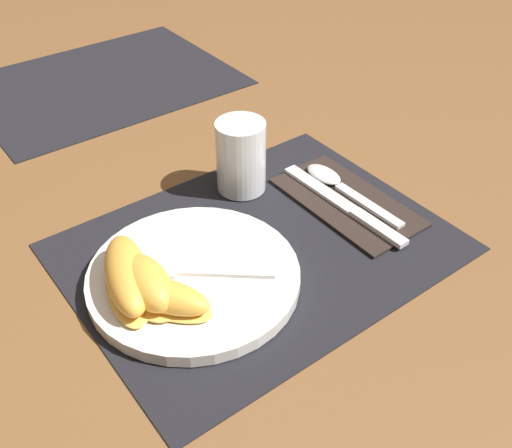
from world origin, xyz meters
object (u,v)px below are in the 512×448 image
juice_glass (241,160)px  fork (183,270)px  citrus_wedge_2 (164,297)px  plate (194,277)px  spoon (335,182)px  knife (345,205)px  citrus_wedge_1 (147,284)px  citrus_wedge_0 (127,276)px

juice_glass → fork: (-0.17, -0.12, -0.03)m
citrus_wedge_2 → fork: bearing=37.8°
plate → fork: size_ratio=1.60×
spoon → citrus_wedge_2: size_ratio=1.51×
spoon → plate: bearing=-170.6°
knife → plate: bearing=179.2°
plate → fork: fork is taller
spoon → fork: fork is taller
knife → fork: fork is taller
spoon → fork: size_ratio=1.15×
spoon → citrus_wedge_2: (-0.32, -0.07, 0.02)m
juice_glass → fork: 0.20m
juice_glass → citrus_wedge_2: bearing=-144.5°
fork → plate: bearing=-36.7°
spoon → citrus_wedge_2: citrus_wedge_2 is taller
spoon → citrus_wedge_1: size_ratio=1.78×
citrus_wedge_1 → knife: bearing=0.0°
citrus_wedge_0 → citrus_wedge_1: bearing=-66.2°
plate → citrus_wedge_2: (-0.05, -0.03, 0.02)m
fork → spoon: bearing=7.6°
juice_glass → knife: size_ratio=0.46×
plate → citrus_wedge_2: citrus_wedge_2 is taller
citrus_wedge_0 → citrus_wedge_1: 0.03m
citrus_wedge_1 → plate: bearing=3.3°
knife → fork: 0.25m
plate → juice_glass: size_ratio=2.42×
plate → knife: (0.24, -0.00, -0.00)m
plate → spoon: size_ratio=1.40×
spoon → citrus_wedge_1: (-0.33, -0.05, 0.03)m
plate → citrus_wedge_1: bearing=-176.7°
juice_glass → knife: bearing=-56.9°
spoon → citrus_wedge_2: bearing=-167.4°
citrus_wedge_0 → citrus_wedge_1: (0.01, -0.02, 0.00)m
plate → spoon: 0.27m
fork → citrus_wedge_2: 0.06m
plate → citrus_wedge_1: (-0.06, -0.00, 0.03)m
citrus_wedge_2 → citrus_wedge_0: bearing=109.9°
citrus_wedge_0 → citrus_wedge_2: (0.02, -0.05, -0.00)m
plate → citrus_wedge_1: 0.07m
knife → citrus_wedge_1: 0.30m
fork → citrus_wedge_0: (-0.06, 0.01, 0.02)m
knife → citrus_wedge_2: size_ratio=1.88×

